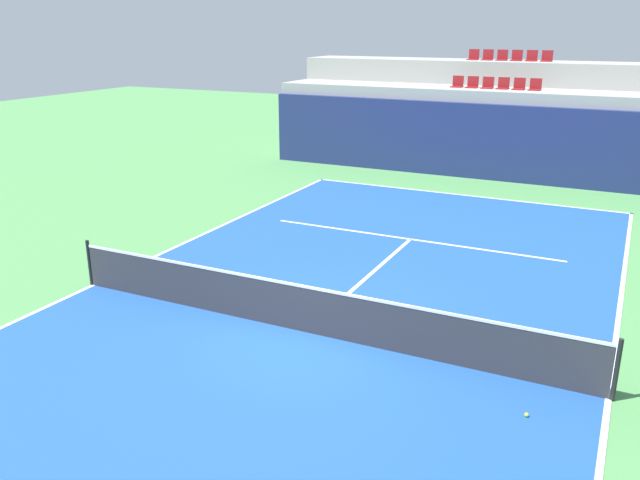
# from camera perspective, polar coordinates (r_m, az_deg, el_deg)

# --- Properties ---
(ground_plane) EXTENTS (80.00, 80.00, 0.00)m
(ground_plane) POSITION_cam_1_polar(r_m,az_deg,el_deg) (12.77, -1.34, -8.07)
(ground_plane) COLOR #4C8C4C
(court_surface) EXTENTS (11.00, 24.00, 0.01)m
(court_surface) POSITION_cam_1_polar(r_m,az_deg,el_deg) (12.77, -1.34, -8.05)
(court_surface) COLOR #1E4C99
(court_surface) RESTS_ON ground_plane
(baseline_far) EXTENTS (11.00, 0.10, 0.00)m
(baseline_far) POSITION_cam_1_polar(r_m,az_deg,el_deg) (23.41, 12.25, 3.89)
(baseline_far) COLOR white
(baseline_far) RESTS_ON court_surface
(sideline_left) EXTENTS (0.10, 24.00, 0.00)m
(sideline_left) POSITION_cam_1_polar(r_m,az_deg,el_deg) (15.82, -19.19, -3.73)
(sideline_left) COLOR white
(sideline_left) RESTS_ON court_surface
(sideline_right) EXTENTS (0.10, 24.00, 0.00)m
(sideline_right) POSITION_cam_1_polar(r_m,az_deg,el_deg) (11.62, 23.94, -12.59)
(sideline_right) COLOR white
(sideline_right) RESTS_ON court_surface
(service_line_far) EXTENTS (8.26, 0.10, 0.00)m
(service_line_far) POSITION_cam_1_polar(r_m,az_deg,el_deg) (18.27, 7.92, 0.07)
(service_line_far) COLOR white
(service_line_far) RESTS_ON court_surface
(centre_service_line) EXTENTS (0.10, 6.40, 0.00)m
(centre_service_line) POSITION_cam_1_polar(r_m,az_deg,el_deg) (15.43, 4.14, -3.27)
(centre_service_line) COLOR white
(centre_service_line) RESTS_ON court_surface
(back_wall) EXTENTS (17.73, 0.30, 2.86)m
(back_wall) POSITION_cam_1_polar(r_m,az_deg,el_deg) (25.90, 14.08, 8.33)
(back_wall) COLOR navy
(back_wall) RESTS_ON ground_plane
(stands_tier_lower) EXTENTS (17.73, 2.40, 3.31)m
(stands_tier_lower) POSITION_cam_1_polar(r_m,az_deg,el_deg) (27.18, 14.74, 9.20)
(stands_tier_lower) COLOR #9E9E99
(stands_tier_lower) RESTS_ON ground_plane
(stands_tier_upper) EXTENTS (17.73, 2.40, 4.26)m
(stands_tier_upper) POSITION_cam_1_polar(r_m,az_deg,el_deg) (29.45, 15.81, 10.71)
(stands_tier_upper) COLOR #9E9E99
(stands_tier_upper) RESTS_ON ground_plane
(seating_row_lower) EXTENTS (3.45, 0.44, 0.44)m
(seating_row_lower) POSITION_cam_1_polar(r_m,az_deg,el_deg) (27.06, 15.10, 12.94)
(seating_row_lower) COLOR maroon
(seating_row_lower) RESTS_ON stands_tier_lower
(seating_row_upper) EXTENTS (3.45, 0.44, 0.44)m
(seating_row_upper) POSITION_cam_1_polar(r_m,az_deg,el_deg) (29.36, 16.23, 15.09)
(seating_row_upper) COLOR maroon
(seating_row_upper) RESTS_ON stands_tier_upper
(tennis_net) EXTENTS (11.08, 0.08, 1.07)m
(tennis_net) POSITION_cam_1_polar(r_m,az_deg,el_deg) (12.55, -1.35, -5.99)
(tennis_net) COLOR black
(tennis_net) RESTS_ON court_surface
(tennis_ball_0) EXTENTS (0.07, 0.07, 0.07)m
(tennis_ball_0) POSITION_cam_1_polar(r_m,az_deg,el_deg) (10.71, 17.64, -14.37)
(tennis_ball_0) COLOR #CCE033
(tennis_ball_0) RESTS_ON court_surface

